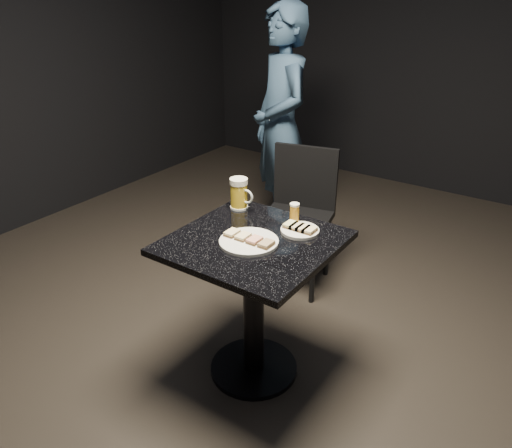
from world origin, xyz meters
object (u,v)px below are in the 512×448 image
object	(u,v)px
plate_large	(249,242)
beer_tumbler	(294,213)
chair	(299,209)
patron	(281,129)
table	(254,285)
plate_small	(300,231)
beer_mug	(239,193)

from	to	relation	value
plate_large	beer_tumbler	world-z (taller)	beer_tumbler
beer_tumbler	chair	world-z (taller)	chair
plate_large	patron	distance (m)	1.57
table	plate_large	bearing A→B (deg)	-88.34
table	plate_small	bearing A→B (deg)	54.42
beer_mug	beer_tumbler	xyz separation A→B (m)	(0.32, 0.01, -0.03)
plate_small	beer_mug	distance (m)	0.40
table	beer_mug	bearing A→B (deg)	136.31
plate_large	table	xyz separation A→B (m)	(-0.00, 0.04, -0.25)
plate_large	beer_mug	bearing A→B (deg)	132.38
beer_mug	beer_tumbler	size ratio (longest dim) A/B	1.61
plate_large	table	size ratio (longest dim) A/B	0.35
plate_small	beer_mug	size ratio (longest dim) A/B	1.13
patron	beer_tumbler	world-z (taller)	patron
patron	chair	bearing A→B (deg)	-10.87
chair	table	bearing A→B (deg)	-72.98
plate_small	beer_tumbler	bearing A→B (deg)	135.54
plate_small	chair	world-z (taller)	chair
beer_mug	chair	size ratio (longest dim) A/B	0.18
plate_large	chair	size ratio (longest dim) A/B	0.30
chair	patron	bearing A→B (deg)	132.92
plate_small	patron	world-z (taller)	patron
plate_large	chair	bearing A→B (deg)	106.44
patron	beer_tumbler	xyz separation A→B (m)	(0.77, -1.11, -0.04)
beer_mug	beer_tumbler	distance (m)	0.32
beer_mug	chair	xyz separation A→B (m)	(-0.02, 0.65, -0.33)
chair	plate_small	bearing A→B (deg)	-60.26
patron	beer_tumbler	size ratio (longest dim) A/B	17.21
beer_tumbler	plate_small	bearing A→B (deg)	-44.46
table	beer_mug	world-z (taller)	beer_mug
beer_mug	chair	bearing A→B (deg)	91.53
plate_small	beer_tumbler	distance (m)	0.11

